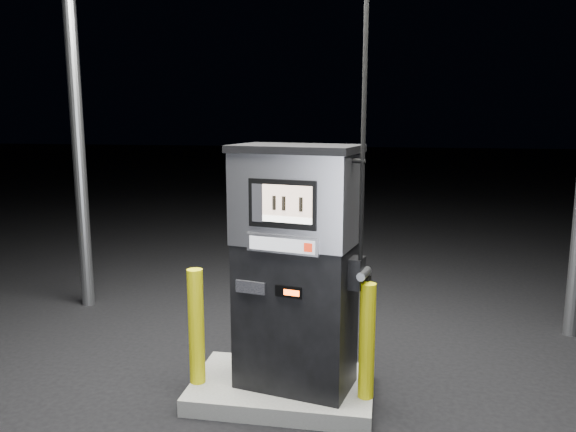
# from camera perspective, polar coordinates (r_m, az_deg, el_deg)

# --- Properties ---
(ground) EXTENTS (80.00, 80.00, 0.00)m
(ground) POSITION_cam_1_polar(r_m,az_deg,el_deg) (5.28, -0.55, -17.86)
(ground) COLOR black
(ground) RESTS_ON ground
(pump_island) EXTENTS (1.60, 1.00, 0.15)m
(pump_island) POSITION_cam_1_polar(r_m,az_deg,el_deg) (5.25, -0.55, -17.13)
(pump_island) COLOR #5F5F5B
(pump_island) RESTS_ON ground
(fuel_dispenser) EXTENTS (1.21, 0.82, 4.35)m
(fuel_dispenser) POSITION_cam_1_polar(r_m,az_deg,el_deg) (4.78, 0.82, -5.07)
(fuel_dispenser) COLOR black
(fuel_dispenser) RESTS_ON pump_island
(bollard_left) EXTENTS (0.18, 0.18, 1.03)m
(bollard_left) POSITION_cam_1_polar(r_m,az_deg,el_deg) (5.06, -9.30, -11.02)
(bollard_left) COLOR #C8C20B
(bollard_left) RESTS_ON pump_island
(bollard_right) EXTENTS (0.15, 0.15, 0.99)m
(bollard_right) POSITION_cam_1_polar(r_m,az_deg,el_deg) (4.79, 8.02, -12.48)
(bollard_right) COLOR #C8C20B
(bollard_right) RESTS_ON pump_island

